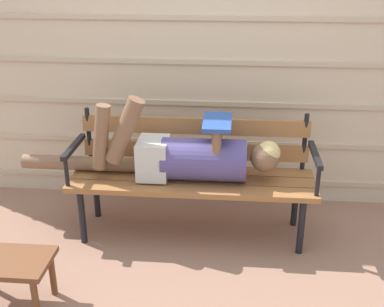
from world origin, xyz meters
name	(u,v)px	position (x,y,z in m)	size (l,w,h in m)	color
ground_plane	(190,246)	(0.00, 0.00, 0.00)	(12.00, 12.00, 0.00)	#936B56
house_siding	(199,39)	(0.00, 0.76, 1.24)	(4.22, 0.08, 2.48)	beige
park_bench	(193,169)	(0.00, 0.24, 0.46)	(1.63, 0.47, 0.82)	#9E6638
reclining_person	(183,156)	(-0.06, 0.17, 0.59)	(1.75, 0.28, 0.58)	#514784
footstool	(9,268)	(-0.91, -0.68, 0.25)	(0.45, 0.31, 0.31)	brown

